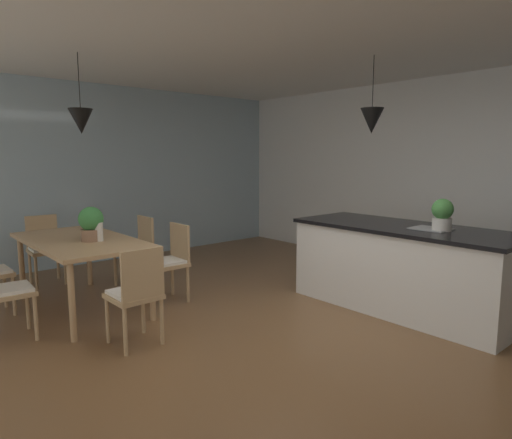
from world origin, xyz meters
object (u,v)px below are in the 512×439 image
at_px(chair_kitchen_end, 136,292).
at_px(chair_near_right, 2,289).
at_px(dining_table, 80,245).
at_px(vase_on_dining_table, 99,232).
at_px(chair_far_right, 170,260).
at_px(potted_plant_on_table, 91,223).
at_px(chair_window_end, 45,247).
at_px(potted_plant_on_island, 442,214).
at_px(chair_far_left, 137,249).
at_px(kitchen_island, 403,267).

height_order(chair_kitchen_end, chair_near_right, same).
relative_size(dining_table, vase_on_dining_table, 9.30).
xyz_separation_m(chair_kitchen_end, chair_near_right, (-0.87, -0.84, 0.00)).
distance_m(chair_far_right, vase_on_dining_table, 0.84).
relative_size(chair_kitchen_end, potted_plant_on_table, 2.46).
height_order(dining_table, potted_plant_on_table, potted_plant_on_table).
bearing_deg(dining_table, chair_window_end, 179.88).
distance_m(dining_table, potted_plant_on_island, 3.72).
relative_size(chair_kitchen_end, vase_on_dining_table, 4.47).
bearing_deg(chair_window_end, chair_far_left, 43.94).
relative_size(chair_near_right, chair_far_right, 1.00).
bearing_deg(potted_plant_on_island, kitchen_island, -180.00).
bearing_deg(chair_far_left, vase_on_dining_table, -47.74).
bearing_deg(chair_far_right, chair_near_right, -90.12).
xyz_separation_m(chair_near_right, potted_plant_on_island, (2.26, 3.41, 0.59)).
relative_size(chair_window_end, potted_plant_on_island, 2.75).
distance_m(chair_kitchen_end, vase_on_dining_table, 1.09).
distance_m(chair_window_end, chair_far_right, 1.88).
xyz_separation_m(potted_plant_on_island, potted_plant_on_table, (-2.49, -2.51, -0.12)).
distance_m(dining_table, chair_window_end, 1.29).
distance_m(chair_kitchen_end, kitchen_island, 2.75).
relative_size(dining_table, chair_window_end, 2.08).
bearing_deg(potted_plant_on_table, chair_kitchen_end, -3.05).
relative_size(chair_far_right, kitchen_island, 0.37).
xyz_separation_m(dining_table, potted_plant_on_table, (0.18, 0.06, 0.26)).
bearing_deg(chair_far_left, potted_plant_on_table, -52.98).
xyz_separation_m(chair_far_left, potted_plant_on_table, (0.59, -0.78, 0.47)).
bearing_deg(chair_kitchen_end, dining_table, -179.97).
bearing_deg(potted_plant_on_table, kitchen_island, 50.22).
height_order(chair_window_end, potted_plant_on_island, potted_plant_on_island).
bearing_deg(chair_kitchen_end, chair_near_right, -136.05).
relative_size(chair_near_right, chair_far_left, 1.00).
distance_m(chair_far_right, potted_plant_on_table, 0.94).
distance_m(chair_kitchen_end, potted_plant_on_island, 2.98).
height_order(chair_kitchen_end, chair_window_end, same).
height_order(chair_near_right, potted_plant_on_island, potted_plant_on_island).
bearing_deg(chair_far_left, chair_far_right, -0.00).
height_order(chair_kitchen_end, chair_far_left, same).
distance_m(dining_table, vase_on_dining_table, 0.33).
bearing_deg(dining_table, chair_far_right, 64.08).
height_order(dining_table, chair_window_end, chair_window_end).
bearing_deg(potted_plant_on_island, chair_kitchen_end, -118.48).
height_order(chair_kitchen_end, potted_plant_on_island, potted_plant_on_island).
relative_size(chair_kitchen_end, chair_far_left, 1.00).
bearing_deg(chair_far_left, chair_kitchen_end, -26.49).
distance_m(dining_table, potted_plant_on_table, 0.32).
height_order(chair_far_left, potted_plant_on_table, potted_plant_on_table).
bearing_deg(chair_near_right, chair_kitchen_end, 43.95).
bearing_deg(chair_kitchen_end, potted_plant_on_table, 176.95).
bearing_deg(vase_on_dining_table, chair_far_right, 78.51).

